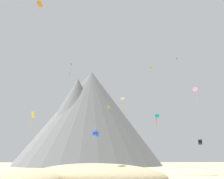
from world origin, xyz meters
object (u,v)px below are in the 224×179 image
at_px(kite_pink_mid, 195,90).
at_px(kite_white_mid, 123,99).
at_px(bush_far_left, 113,174).
at_px(kite_blue_low, 95,134).
at_px(rock_massif, 89,119).
at_px(kite_violet_high, 177,59).
at_px(kite_yellow_low, 32,118).
at_px(kite_orange_high, 39,4).
at_px(kite_cyan_high, 71,67).
at_px(kite_lime_high, 151,68).
at_px(bush_mid_center, 106,174).
at_px(kite_black_low, 200,142).
at_px(kite_gold_mid, 109,107).
at_px(bush_near_left, 75,177).
at_px(kite_teal_mid, 157,116).

height_order(kite_pink_mid, kite_white_mid, kite_white_mid).
height_order(bush_far_left, kite_blue_low, kite_blue_low).
height_order(rock_massif, kite_white_mid, rock_massif).
bearing_deg(kite_violet_high, kite_yellow_low, 140.97).
height_order(bush_far_left, kite_orange_high, kite_orange_high).
distance_m(kite_cyan_high, kite_violet_high, 40.74).
bearing_deg(kite_orange_high, kite_white_mid, -178.54).
height_order(bush_far_left, kite_lime_high, kite_lime_high).
relative_size(rock_massif, kite_white_mid, 18.88).
xyz_separation_m(kite_pink_mid, kite_cyan_high, (-39.96, 12.39, 11.91)).
height_order(bush_mid_center, kite_lime_high, kite_lime_high).
bearing_deg(kite_white_mid, kite_pink_mid, 17.77).
distance_m(kite_white_mid, kite_black_low, 30.63).
distance_m(kite_white_mid, kite_gold_mid, 10.30).
distance_m(kite_pink_mid, kite_white_mid, 26.97).
bearing_deg(kite_yellow_low, kite_black_low, -92.17).
xyz_separation_m(bush_near_left, kite_orange_high, (-12.64, 12.50, 41.49)).
height_order(bush_far_left, kite_black_low, kite_black_low).
bearing_deg(bush_far_left, kite_orange_high, 155.41).
bearing_deg(kite_gold_mid, kite_cyan_high, 17.62).
bearing_deg(bush_near_left, kite_black_low, 42.96).
bearing_deg(kite_violet_high, kite_orange_high, 146.70).
height_order(kite_blue_low, kite_white_mid, kite_white_mid).
bearing_deg(kite_violet_high, rock_massif, 72.10).
height_order(bush_near_left, kite_white_mid, kite_white_mid).
height_order(bush_near_left, kite_blue_low, kite_blue_low).
distance_m(kite_lime_high, kite_violet_high, 11.29).
distance_m(rock_massif, kite_lime_high, 41.88).
relative_size(kite_orange_high, kite_yellow_low, 0.61).
xyz_separation_m(bush_near_left, kite_gold_mid, (7.05, 35.71, 19.62)).
distance_m(kite_white_mid, kite_yellow_low, 37.46).
relative_size(kite_yellow_low, kite_black_low, 3.44).
xyz_separation_m(kite_teal_mid, kite_orange_high, (-32.26, -9.20, 27.64)).
distance_m(bush_far_left, kite_lime_high, 59.33).
relative_size(kite_lime_high, kite_gold_mid, 3.42).
xyz_separation_m(kite_blue_low, kite_gold_mid, (4.14, 18.81, 11.25)).
xyz_separation_m(bush_mid_center, kite_gold_mid, (2.06, 29.40, 19.64)).
relative_size(kite_teal_mid, kite_black_low, 2.10).
bearing_deg(bush_far_left, kite_gold_mid, 88.52).
height_order(kite_gold_mid, kite_teal_mid, kite_gold_mid).
relative_size(kite_cyan_high, kite_lime_high, 1.48).
height_order(rock_massif, kite_gold_mid, rock_massif).
bearing_deg(kite_cyan_high, kite_yellow_low, -116.73).
bearing_deg(bush_far_left, bush_mid_center, 116.84).
xyz_separation_m(rock_massif, kite_gold_mid, (7.91, -37.80, -2.47)).
xyz_separation_m(kite_cyan_high, kite_lime_high, (31.84, 7.51, 3.72)).
bearing_deg(kite_blue_low, kite_white_mid, 115.06).
distance_m(bush_far_left, kite_gold_mid, 37.36).
xyz_separation_m(bush_near_left, kite_cyan_high, (-6.80, 37.47, 34.79)).
height_order(rock_massif, kite_blue_low, rock_massif).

